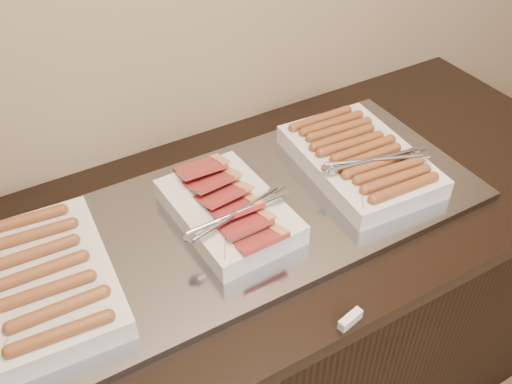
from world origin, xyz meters
TOP-DOWN VIEW (x-y plane):
  - counter at (0.00, 2.13)m, footprint 2.06×0.76m
  - warming_tray at (0.03, 2.13)m, footprint 1.20×0.50m
  - dish_left at (-0.39, 2.13)m, footprint 0.28×0.40m
  - dish_center at (0.02, 2.13)m, footprint 0.27×0.35m
  - dish_right at (0.39, 2.13)m, footprint 0.29×0.40m
  - label_holder at (0.09, 1.77)m, footprint 0.06×0.03m

SIDE VIEW (x-z plane):
  - counter at x=0.00m, z-range 0.00..0.90m
  - warming_tray at x=0.03m, z-range 0.90..0.92m
  - label_holder at x=0.09m, z-range 0.90..0.92m
  - dish_left at x=-0.39m, z-range 0.91..0.98m
  - dish_center at x=0.02m, z-range 0.91..1.00m
  - dish_right at x=0.39m, z-range 0.91..0.99m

